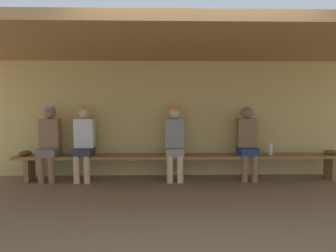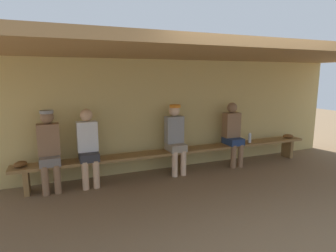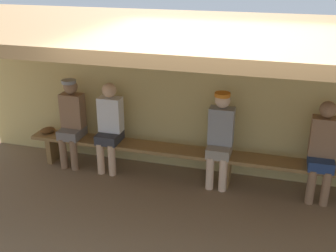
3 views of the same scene
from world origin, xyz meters
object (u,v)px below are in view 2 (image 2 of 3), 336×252
(player_with_sunglasses, at_px, (49,147))
(water_bottle_blue, at_px, (250,138))
(bench, at_px, (181,153))
(player_rightmost, at_px, (175,136))
(player_leftmost, at_px, (88,144))
(baseball_glove_dark_brown, at_px, (20,164))
(baseball_glove_worn, at_px, (288,136))
(player_near_post, at_px, (233,131))

(player_with_sunglasses, height_order, water_bottle_blue, player_with_sunglasses)
(bench, relative_size, player_rightmost, 4.46)
(player_leftmost, distance_m, baseball_glove_dark_brown, 1.08)
(water_bottle_blue, xyz_separation_m, baseball_glove_dark_brown, (-4.44, 0.04, -0.06))
(player_rightmost, xyz_separation_m, baseball_glove_dark_brown, (-2.69, 0.01, -0.24))
(water_bottle_blue, bearing_deg, player_rightmost, 178.83)
(player_with_sunglasses, xyz_separation_m, baseball_glove_worn, (5.11, -0.01, -0.24))
(water_bottle_blue, bearing_deg, bench, 178.87)
(baseball_glove_dark_brown, bearing_deg, player_leftmost, 122.93)
(water_bottle_blue, bearing_deg, player_leftmost, 179.41)
(player_leftmost, distance_m, water_bottle_blue, 3.39)
(player_near_post, bearing_deg, baseball_glove_dark_brown, 179.87)
(bench, bearing_deg, player_with_sunglasses, 179.91)
(bench, bearing_deg, player_near_post, 0.15)
(player_rightmost, bearing_deg, bench, -1.62)
(player_leftmost, relative_size, water_bottle_blue, 6.29)
(player_rightmost, bearing_deg, player_with_sunglasses, 180.00)
(player_with_sunglasses, relative_size, baseball_glove_worn, 5.60)
(baseball_glove_worn, bearing_deg, player_leftmost, -162.46)
(player_near_post, bearing_deg, player_rightmost, 179.98)
(water_bottle_blue, relative_size, baseball_glove_worn, 0.88)
(player_near_post, distance_m, baseball_glove_worn, 1.55)
(baseball_glove_worn, relative_size, baseball_glove_dark_brown, 1.00)
(bench, distance_m, player_near_post, 1.25)
(player_near_post, relative_size, water_bottle_blue, 6.29)
(player_near_post, xyz_separation_m, player_leftmost, (-2.96, 0.00, 0.00))
(player_leftmost, height_order, player_with_sunglasses, player_with_sunglasses)
(player_rightmost, relative_size, baseball_glove_dark_brown, 5.60)
(player_rightmost, bearing_deg, player_leftmost, -179.98)
(player_near_post, bearing_deg, water_bottle_blue, -4.76)
(baseball_glove_dark_brown, bearing_deg, player_near_post, 123.29)
(bench, height_order, player_near_post, player_near_post)
(player_rightmost, relative_size, water_bottle_blue, 6.34)
(player_leftmost, bearing_deg, player_near_post, 0.00)
(player_near_post, xyz_separation_m, player_with_sunglasses, (-3.58, 0.00, 0.02))
(player_with_sunglasses, bearing_deg, player_rightmost, 0.00)
(baseball_glove_worn, bearing_deg, baseball_glove_dark_brown, -162.51)
(player_near_post, distance_m, player_leftmost, 2.96)
(player_near_post, bearing_deg, player_leftmost, 180.00)
(baseball_glove_worn, bearing_deg, water_bottle_blue, -161.19)
(bench, bearing_deg, baseball_glove_dark_brown, 179.76)
(player_near_post, bearing_deg, player_with_sunglasses, 179.99)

